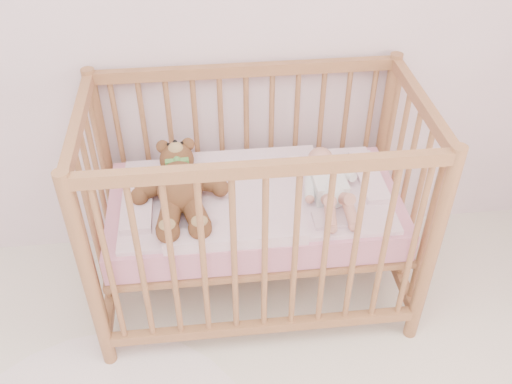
{
  "coord_description": "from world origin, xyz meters",
  "views": [
    {
      "loc": [
        0.25,
        -0.23,
        2.07
      ],
      "look_at": [
        0.44,
        1.55,
        0.62
      ],
      "focal_mm": 40.0,
      "sensor_mm": 36.0,
      "label": 1
    }
  ],
  "objects": [
    {
      "name": "crib",
      "position": [
        0.44,
        1.6,
        0.5
      ],
      "size": [
        1.36,
        0.76,
        1.0
      ],
      "primitive_type": null,
      "color": "#9B6342",
      "rests_on": "floor"
    },
    {
      "name": "blanket",
      "position": [
        0.44,
        1.6,
        0.56
      ],
      "size": [
        1.1,
        0.58,
        0.06
      ],
      "primitive_type": null,
      "color": "pink",
      "rests_on": "mattress"
    },
    {
      "name": "teddy_bear",
      "position": [
        0.14,
        1.58,
        0.65
      ],
      "size": [
        0.45,
        0.61,
        0.16
      ],
      "primitive_type": null,
      "rotation": [
        0.0,
        0.0,
        0.06
      ],
      "color": "brown",
      "rests_on": "blanket"
    },
    {
      "name": "baby",
      "position": [
        0.75,
        1.58,
        0.64
      ],
      "size": [
        0.26,
        0.52,
        0.12
      ],
      "primitive_type": null,
      "rotation": [
        0.0,
        0.0,
        0.03
      ],
      "color": "white",
      "rests_on": "blanket"
    },
    {
      "name": "mattress",
      "position": [
        0.44,
        1.6,
        0.49
      ],
      "size": [
        1.22,
        0.62,
        0.13
      ],
      "primitive_type": "cube",
      "color": "pink",
      "rests_on": "crib"
    }
  ]
}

